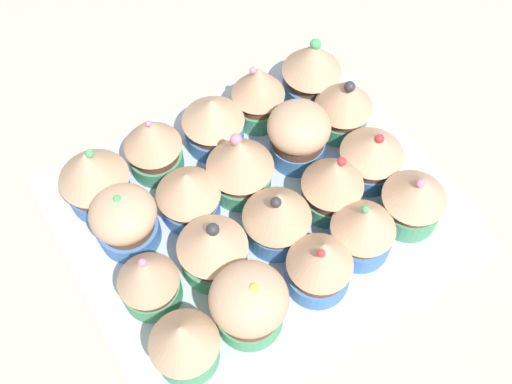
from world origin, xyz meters
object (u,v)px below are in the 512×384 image
(cupcake_0, at_px, (93,176))
(cupcake_18, at_px, (372,154))
(cupcake_5, at_px, (188,193))
(cupcake_12, at_px, (258,93))
(cupcake_8, at_px, (213,121))
(cupcake_6, at_px, (213,248))
(cupcake_10, at_px, (273,217))
(cupcake_15, at_px, (363,228))
(cupcake_19, at_px, (414,199))
(cupcake_2, at_px, (148,279))
(cupcake_11, at_px, (320,263))
(baking_tray, at_px, (256,210))
(cupcake_9, at_px, (242,163))
(cupcake_13, at_px, (298,135))
(cupcake_17, at_px, (344,104))
(cupcake_7, at_px, (249,304))
(cupcake_4, at_px, (153,144))
(cupcake_3, at_px, (184,342))
(cupcake_1, at_px, (125,220))
(cupcake_14, at_px, (333,183))
(cupcake_16, at_px, (312,70))

(cupcake_0, distance_m, cupcake_18, 0.27)
(cupcake_5, height_order, cupcake_12, cupcake_12)
(cupcake_8, bearing_deg, cupcake_18, 43.92)
(cupcake_6, relative_size, cupcake_10, 0.92)
(cupcake_15, height_order, cupcake_19, cupcake_15)
(cupcake_2, xyz_separation_m, cupcake_18, (-0.00, 0.25, -0.00))
(cupcake_11, xyz_separation_m, cupcake_19, (-0.01, 0.11, -0.00))
(baking_tray, xyz_separation_m, cupcake_10, (0.04, -0.00, 0.05))
(cupcake_9, bearing_deg, cupcake_11, 1.70)
(baking_tray, bearing_deg, cupcake_12, 146.82)
(cupcake_12, height_order, cupcake_13, cupcake_12)
(cupcake_10, bearing_deg, cupcake_6, -93.72)
(cupcake_13, bearing_deg, cupcake_17, 95.30)
(cupcake_12, relative_size, cupcake_17, 1.00)
(cupcake_10, bearing_deg, cupcake_7, -46.58)
(cupcake_4, distance_m, cupcake_12, 0.12)
(cupcake_4, distance_m, cupcake_10, 0.14)
(cupcake_5, bearing_deg, cupcake_10, 38.33)
(cupcake_7, xyz_separation_m, cupcake_13, (-0.13, 0.14, -0.00))
(baking_tray, xyz_separation_m, cupcake_17, (-0.04, 0.13, 0.05))
(cupcake_9, bearing_deg, cupcake_5, -90.68)
(baking_tray, bearing_deg, cupcake_3, -53.50)
(cupcake_1, distance_m, cupcake_2, 0.07)
(cupcake_13, bearing_deg, cupcake_10, -47.77)
(cupcake_0, distance_m, cupcake_17, 0.26)
(cupcake_14, bearing_deg, cupcake_19, 47.66)
(baking_tray, distance_m, cupcake_12, 0.12)
(cupcake_3, bearing_deg, cupcake_13, 122.50)
(baking_tray, relative_size, cupcake_15, 5.03)
(cupcake_16, bearing_deg, cupcake_5, -71.55)
(cupcake_10, height_order, cupcake_13, cupcake_10)
(cupcake_4, relative_size, cupcake_19, 1.10)
(cupcake_1, relative_size, cupcake_5, 0.99)
(cupcake_0, relative_size, cupcake_11, 1.04)
(cupcake_7, distance_m, cupcake_16, 0.27)
(cupcake_14, distance_m, cupcake_15, 0.05)
(cupcake_14, height_order, cupcake_15, cupcake_14)
(cupcake_8, xyz_separation_m, cupcake_14, (0.13, 0.06, 0.01))
(cupcake_12, bearing_deg, cupcake_17, 48.12)
(cupcake_8, distance_m, cupcake_11, 0.19)
(cupcake_13, distance_m, cupcake_14, 0.07)
(baking_tray, distance_m, cupcake_9, 0.05)
(cupcake_17, bearing_deg, cupcake_3, -62.96)
(cupcake_9, bearing_deg, cupcake_3, -46.56)
(cupcake_17, bearing_deg, cupcake_6, -70.61)
(cupcake_6, bearing_deg, cupcake_4, 177.43)
(cupcake_10, bearing_deg, cupcake_19, 67.58)
(cupcake_3, relative_size, cupcake_13, 1.13)
(cupcake_16, bearing_deg, cupcake_1, -77.52)
(cupcake_5, xyz_separation_m, cupcake_15, (0.12, 0.12, 0.00))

